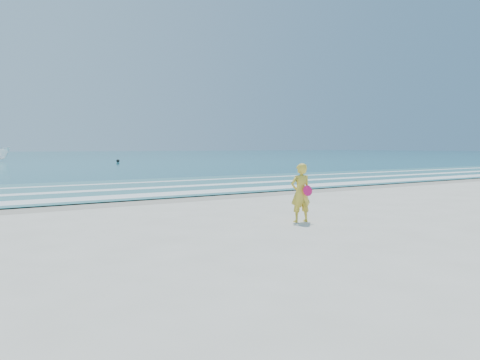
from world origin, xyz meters
TOP-DOWN VIEW (x-y plane):
  - ground at (0.00, 0.00)m, footprint 400.00×400.00m
  - wet_sand at (0.00, 9.00)m, footprint 400.00×2.40m
  - shallow at (0.00, 14.00)m, footprint 400.00×10.00m
  - foam_near at (0.00, 10.30)m, footprint 400.00×1.40m
  - foam_mid at (0.00, 13.20)m, footprint 400.00×0.90m
  - foam_far at (0.00, 16.50)m, footprint 400.00×0.60m
  - buoy at (11.23, 47.92)m, footprint 0.39×0.39m
  - woman at (0.92, 2.37)m, footprint 0.60×0.46m

SIDE VIEW (x-z plane):
  - ground at x=0.00m, z-range 0.00..0.00m
  - wet_sand at x=0.00m, z-range 0.00..0.00m
  - shallow at x=0.00m, z-range 0.04..0.05m
  - foam_near at x=0.00m, z-range 0.05..0.06m
  - foam_mid at x=0.00m, z-range 0.05..0.06m
  - foam_far at x=0.00m, z-range 0.05..0.06m
  - buoy at x=11.23m, z-range 0.04..0.43m
  - woman at x=0.92m, z-range 0.00..1.49m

